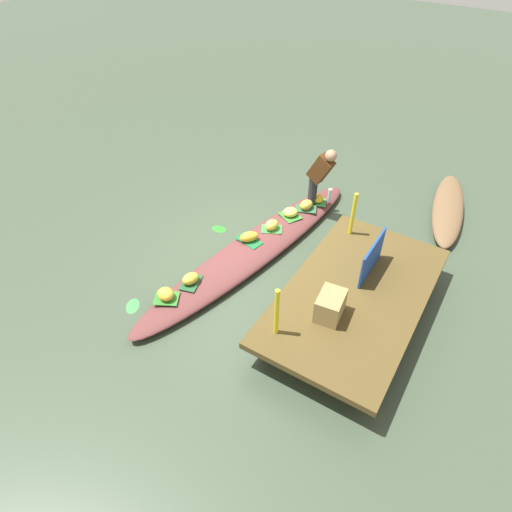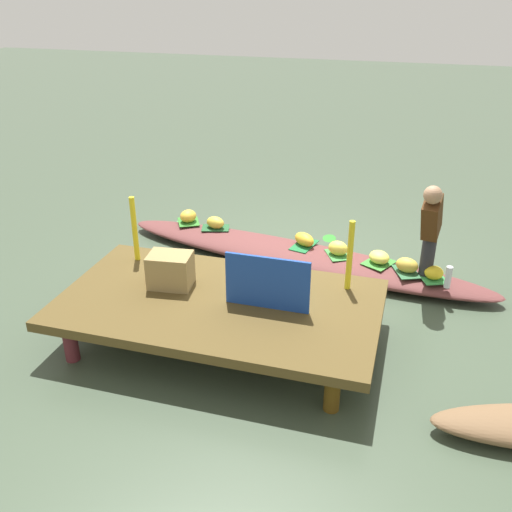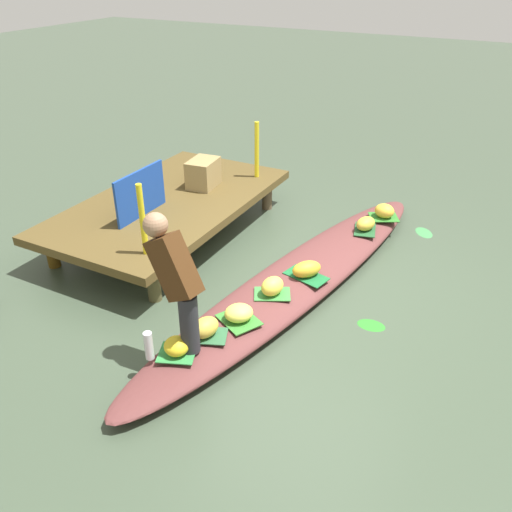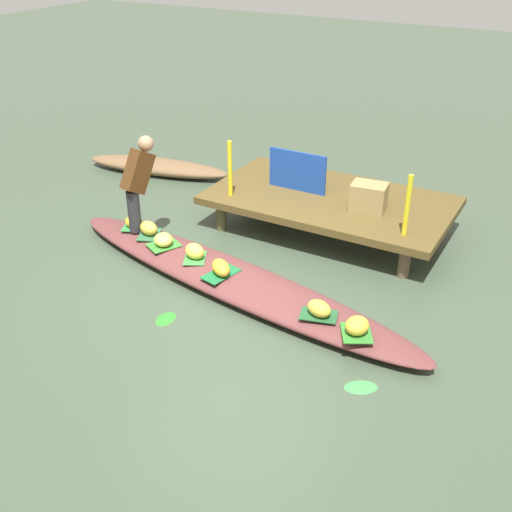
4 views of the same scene
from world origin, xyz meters
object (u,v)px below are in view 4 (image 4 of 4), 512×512
object	(u,v)px
banana_bunch_3	(163,240)
market_banner	(297,171)
banana_bunch_0	(319,308)
banana_bunch_2	(357,326)
banana_bunch_1	(149,228)
banana_bunch_5	(221,268)
water_bottle	(132,211)
vendor_boat	(231,279)
banana_bunch_6	(195,251)
produce_crate	(369,197)
moored_boat	(158,166)
banana_bunch_4	(134,221)
vendor_person	(138,179)

from	to	relation	value
banana_bunch_3	market_banner	xyz separation A→B (m)	(0.93, 1.81, 0.46)
banana_bunch_0	banana_bunch_2	bearing A→B (deg)	-12.62
banana_bunch_0	banana_bunch_1	distance (m)	2.71
banana_bunch_0	market_banner	world-z (taller)	market_banner
market_banner	banana_bunch_0	bearing A→B (deg)	-59.09
banana_bunch_1	banana_bunch_5	bearing A→B (deg)	-16.37
banana_bunch_0	water_bottle	world-z (taller)	water_bottle
banana_bunch_3	banana_bunch_5	xyz separation A→B (m)	(0.99, -0.24, 0.01)
banana_bunch_3	banana_bunch_2	bearing A→B (deg)	-11.39
vendor_boat	banana_bunch_5	size ratio (longest dim) A/B	15.99
banana_bunch_2	banana_bunch_6	world-z (taller)	banana_bunch_6
banana_bunch_5	produce_crate	distance (m)	2.20
banana_bunch_5	banana_bunch_6	xyz separation A→B (m)	(-0.47, 0.16, 0.01)
vendor_boat	banana_bunch_5	world-z (taller)	banana_bunch_5
moored_boat	banana_bunch_5	distance (m)	3.88
banana_bunch_2	water_bottle	bearing A→B (deg)	165.05
banana_bunch_1	banana_bunch_4	size ratio (longest dim) A/B	1.22
banana_bunch_1	banana_bunch_5	xyz separation A→B (m)	(1.33, -0.39, -0.00)
vendor_person	market_banner	bearing A→B (deg)	46.51
banana_bunch_1	banana_bunch_6	size ratio (longest dim) A/B	1.06
banana_bunch_3	vendor_person	distance (m)	0.85
produce_crate	banana_bunch_3	bearing A→B (deg)	-140.35
vendor_boat	moored_boat	distance (m)	3.84
banana_bunch_4	produce_crate	distance (m)	3.05
banana_bunch_3	vendor_person	xyz separation A→B (m)	(-0.54, 0.26, 0.60)
market_banner	water_bottle	bearing A→B (deg)	-140.88
water_bottle	market_banner	distance (m)	2.28
vendor_person	water_bottle	size ratio (longest dim) A/B	4.61
vendor_person	produce_crate	world-z (taller)	vendor_person
moored_boat	banana_bunch_2	size ratio (longest dim) A/B	9.93
banana_bunch_4	produce_crate	xyz separation A→B (m)	(2.66, 1.44, 0.37)
moored_boat	banana_bunch_3	world-z (taller)	banana_bunch_3
banana_bunch_2	banana_bunch_3	world-z (taller)	banana_bunch_2
banana_bunch_2	produce_crate	distance (m)	2.37
banana_bunch_5	water_bottle	bearing A→B (deg)	160.37
banana_bunch_3	market_banner	distance (m)	2.09
moored_boat	market_banner	distance (m)	2.94
banana_bunch_6	produce_crate	size ratio (longest dim) A/B	0.58
vendor_boat	banana_bunch_4	size ratio (longest dim) A/B	23.09
banana_bunch_2	market_banner	xyz separation A→B (m)	(-1.81, 2.37, 0.45)
banana_bunch_0	banana_bunch_5	size ratio (longest dim) A/B	0.85
banana_bunch_2	market_banner	bearing A→B (deg)	127.48
produce_crate	market_banner	bearing A→B (deg)	172.30
vendor_person	banana_bunch_0	bearing A→B (deg)	-14.19
banana_bunch_1	produce_crate	bearing A→B (deg)	32.91
moored_boat	water_bottle	distance (m)	2.25
banana_bunch_0	banana_bunch_4	xyz separation A→B (m)	(-2.95, 0.68, -0.01)
moored_boat	banana_bunch_2	xyz separation A→B (m)	(4.63, -2.90, 0.19)
banana_bunch_0	market_banner	distance (m)	2.68
banana_bunch_0	vendor_person	distance (m)	2.99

